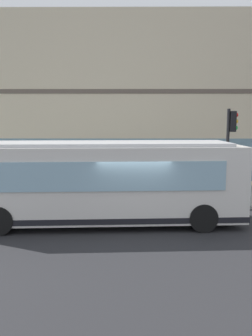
% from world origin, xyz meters
% --- Properties ---
extents(ground, '(120.00, 120.00, 0.00)m').
position_xyz_m(ground, '(0.00, 0.00, 0.00)').
color(ground, '#262628').
extents(sidewalk_curb, '(4.76, 40.00, 0.15)m').
position_xyz_m(sidewalk_curb, '(4.98, 0.00, 0.07)').
color(sidewalk_curb, gray).
rests_on(sidewalk_curb, ground).
extents(building_corner, '(7.76, 23.61, 9.79)m').
position_xyz_m(building_corner, '(11.21, 0.00, 4.89)').
color(building_corner, beige).
rests_on(building_corner, ground).
extents(city_bus_nearside, '(3.10, 10.17, 3.07)m').
position_xyz_m(city_bus_nearside, '(0.43, 1.08, 1.55)').
color(city_bus_nearside, silver).
rests_on(city_bus_nearside, ground).
extents(traffic_light_near_corner, '(0.32, 0.49, 4.19)m').
position_xyz_m(traffic_light_near_corner, '(3.18, -4.28, 3.07)').
color(traffic_light_near_corner, black).
rests_on(traffic_light_near_corner, sidewalk_curb).
extents(fire_hydrant, '(0.35, 0.35, 0.74)m').
position_xyz_m(fire_hydrant, '(4.80, -3.97, 0.51)').
color(fire_hydrant, yellow).
rests_on(fire_hydrant, sidewalk_curb).
extents(pedestrian_walking_along_curb, '(0.32, 0.32, 1.63)m').
position_xyz_m(pedestrian_walking_along_curb, '(6.64, -3.64, 1.09)').
color(pedestrian_walking_along_curb, silver).
rests_on(pedestrian_walking_along_curb, sidewalk_curb).
extents(pedestrian_near_hydrant, '(0.32, 0.32, 1.59)m').
position_xyz_m(pedestrian_near_hydrant, '(6.51, -1.54, 1.06)').
color(pedestrian_near_hydrant, '#3359A5').
rests_on(pedestrian_near_hydrant, sidewalk_curb).
extents(newspaper_vending_box, '(0.44, 0.43, 0.90)m').
position_xyz_m(newspaper_vending_box, '(5.57, 0.07, 0.60)').
color(newspaper_vending_box, '#BF3F19').
rests_on(newspaper_vending_box, sidewalk_curb).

